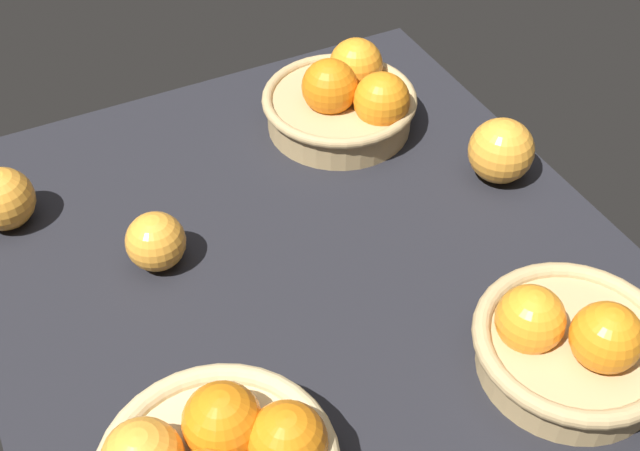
% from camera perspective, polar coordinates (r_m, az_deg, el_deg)
% --- Properties ---
extents(market_tray, '(0.84, 0.72, 0.03)m').
position_cam_1_polar(market_tray, '(0.96, -0.38, -4.11)').
color(market_tray, black).
rests_on(market_tray, ground).
extents(basket_near_right, '(0.21, 0.21, 0.11)m').
position_cam_1_polar(basket_near_right, '(1.13, 1.71, 8.55)').
color(basket_near_right, tan).
rests_on(basket_near_right, market_tray).
extents(basket_near_left, '(0.20, 0.20, 0.11)m').
position_cam_1_polar(basket_near_left, '(0.87, 16.75, -7.77)').
color(basket_near_left, tan).
rests_on(basket_near_left, market_tray).
extents(loose_orange_front_gap, '(0.08, 0.08, 0.08)m').
position_cam_1_polar(loose_orange_front_gap, '(1.07, 12.25, 5.01)').
color(loose_orange_front_gap, '#F49E33').
rests_on(loose_orange_front_gap, market_tray).
extents(loose_orange_back_gap, '(0.08, 0.08, 0.08)m').
position_cam_1_polar(loose_orange_back_gap, '(1.05, -20.83, 1.71)').
color(loose_orange_back_gap, '#F49E33').
rests_on(loose_orange_back_gap, market_tray).
extents(loose_orange_side_gap, '(0.07, 0.07, 0.07)m').
position_cam_1_polar(loose_orange_side_gap, '(0.95, -11.14, -1.08)').
color(loose_orange_side_gap, '#F49E33').
rests_on(loose_orange_side_gap, market_tray).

